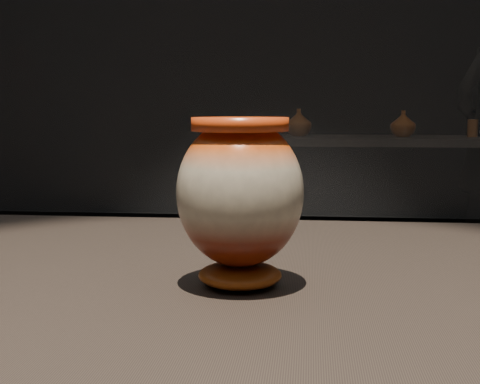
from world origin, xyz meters
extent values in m
cube|color=black|center=(0.00, 5.00, 1.60)|extent=(8.00, 3.20, 0.04)
cube|color=black|center=(0.00, 0.00, 0.88)|extent=(2.00, 0.80, 0.05)
ellipsoid|color=#641A08|center=(0.13, -0.05, 0.91)|extent=(0.12, 0.12, 0.03)
ellipsoid|color=beige|center=(0.13, -0.05, 1.01)|extent=(0.18, 0.18, 0.17)
cylinder|color=#F05916|center=(0.13, -0.05, 1.08)|extent=(0.13, 0.13, 0.02)
cube|color=black|center=(0.59, 3.65, 0.88)|extent=(2.00, 0.60, 0.05)
cube|color=black|center=(-0.26, 3.65, 0.42)|extent=(0.08, 0.50, 0.85)
imported|color=#9D4D16|center=(0.12, 3.67, 0.99)|extent=(0.19, 0.19, 0.18)
imported|color=#641A08|center=(0.80, 3.63, 0.98)|extent=(0.22, 0.22, 0.17)
cylinder|color=#9D4D16|center=(1.25, 3.68, 0.96)|extent=(0.07, 0.07, 0.11)
camera|label=1|loc=(0.20, -0.79, 1.11)|focal=50.00mm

